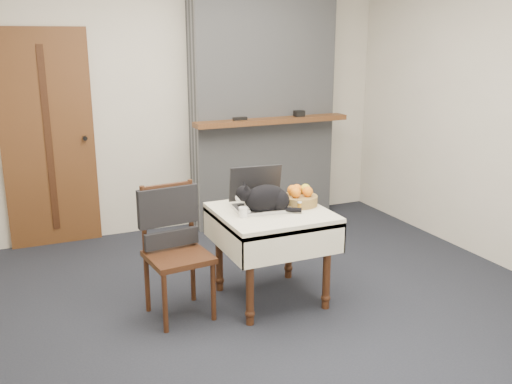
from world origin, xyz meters
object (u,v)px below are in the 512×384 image
Objects in this scene: laptop at (259,198)px; cream_jar at (243,212)px; fruit_basket at (300,197)px; chair at (173,232)px; door at (48,140)px; pill_bottle at (300,205)px; side_table at (271,225)px; cat at (266,199)px.

laptop reaches higher than cream_jar.
chair is at bearing 175.35° from fruit_basket.
chair is (0.65, -1.80, -0.40)m from door.
laptop is (1.31, -1.81, -0.23)m from door.
pill_bottle is 0.13m from fruit_basket.
cream_jar reaches higher than pill_bottle.
door reaches higher than pill_bottle.
door is 27.87× the size of cream_jar.
side_table is at bearing -171.55° from fruit_basket.
cat is 0.31m from fruit_basket.
cream_jar is at bearing -158.47° from cat.
pill_bottle is (0.44, -0.01, -0.00)m from cream_jar.
cat is at bearing 12.24° from cream_jar.
side_table is at bearing 14.23° from cream_jar.
door is 2.25m from laptop.
door is 2.29m from cream_jar.
chair is at bearing 158.92° from cream_jar.
door is 4.65× the size of laptop.
door reaches higher than laptop.
fruit_basket is at bearing 8.45° from side_table.
chair is (-0.90, 0.19, -0.14)m from pill_bottle.
side_table is 0.30m from cream_jar.
fruit_basket is at bearing -7.46° from laptop.
side_table is 0.72m from chair.
cream_jar is 1.07× the size of pill_bottle.
laptop reaches higher than fruit_basket.
pill_bottle reaches higher than side_table.
pill_bottle is at bearing -52.22° from door.
fruit_basket is at bearing -10.40° from chair.
cat is at bearing -56.00° from door.
chair reaches higher than fruit_basket.
pill_bottle is 0.07× the size of chair.
laptop reaches higher than pill_bottle.
cream_jar is at bearing -26.83° from chair.
fruit_basket is at bearing 11.35° from cream_jar.
fruit_basket is (0.30, 0.06, -0.04)m from cat.
door is 2.14× the size of chair.
cat reaches higher than cream_jar.
chair is at bearing 177.70° from cat.
pill_bottle is 0.26× the size of fruit_basket.
pill_bottle is (1.55, -1.99, -0.27)m from door.
cat is 6.33× the size of cream_jar.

